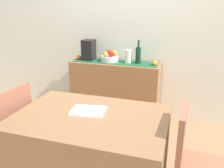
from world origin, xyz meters
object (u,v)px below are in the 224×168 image
object	(u,v)px
fruit_bowl	(110,59)
dining_table	(92,154)
sideboard_console	(115,90)
open_book	(88,111)
chair_near_window	(8,147)
coffee_maker	(89,50)
wine_bottle	(138,55)
ceramic_vase	(128,56)

from	to	relation	value
fruit_bowl	dining_table	xyz separation A→B (m)	(0.31, -1.47, -0.51)
sideboard_console	open_book	world-z (taller)	sideboard_console
fruit_bowl	open_book	bearing A→B (deg)	-79.26
sideboard_console	fruit_bowl	world-z (taller)	fruit_bowl
sideboard_console	chair_near_window	size ratio (longest dim) A/B	1.38
sideboard_console	coffee_maker	world-z (taller)	coffee_maker
sideboard_console	dining_table	world-z (taller)	sideboard_console
wine_bottle	coffee_maker	xyz separation A→B (m)	(-0.71, 0.00, 0.03)
fruit_bowl	chair_near_window	bearing A→B (deg)	-111.42
fruit_bowl	dining_table	world-z (taller)	fruit_bowl
chair_near_window	fruit_bowl	bearing A→B (deg)	68.58
dining_table	open_book	xyz separation A→B (m)	(-0.04, 0.06, 0.38)
wine_bottle	chair_near_window	world-z (taller)	wine_bottle
fruit_bowl	ceramic_vase	xyz separation A→B (m)	(0.26, 0.00, 0.05)
wine_bottle	ceramic_vase	bearing A→B (deg)	180.00
wine_bottle	dining_table	bearing A→B (deg)	-93.50
wine_bottle	fruit_bowl	bearing A→B (deg)	180.00
ceramic_vase	sideboard_console	bearing A→B (deg)	180.00
sideboard_console	wine_bottle	size ratio (longest dim) A/B	3.92
wine_bottle	dining_table	world-z (taller)	wine_bottle
coffee_maker	dining_table	distance (m)	1.71
wine_bottle	chair_near_window	size ratio (longest dim) A/B	0.35
sideboard_console	open_book	size ratio (longest dim) A/B	4.43
fruit_bowl	coffee_maker	xyz separation A→B (m)	(-0.31, 0.00, 0.10)
coffee_maker	open_book	xyz separation A→B (m)	(0.58, -1.41, -0.23)
ceramic_vase	chair_near_window	xyz separation A→B (m)	(-0.84, -1.47, -0.66)
coffee_maker	dining_table	xyz separation A→B (m)	(0.62, -1.47, -0.61)
fruit_bowl	ceramic_vase	size ratio (longest dim) A/B	1.42
sideboard_console	ceramic_vase	bearing A→B (deg)	0.00
sideboard_console	chair_near_window	bearing A→B (deg)	-114.18
sideboard_console	fruit_bowl	xyz separation A→B (m)	(-0.08, 0.00, 0.46)
coffee_maker	dining_table	world-z (taller)	coffee_maker
chair_near_window	coffee_maker	bearing A→B (deg)	79.85
sideboard_console	open_book	xyz separation A→B (m)	(0.18, -1.41, 0.33)
ceramic_vase	open_book	bearing A→B (deg)	-89.85
wine_bottle	chair_near_window	distance (m)	1.89
dining_table	coffee_maker	bearing A→B (deg)	113.02
coffee_maker	ceramic_vase	size ratio (longest dim) A/B	1.60
wine_bottle	coffee_maker	bearing A→B (deg)	180.00
fruit_bowl	sideboard_console	bearing A→B (deg)	0.00
coffee_maker	ceramic_vase	distance (m)	0.58
fruit_bowl	wine_bottle	xyz separation A→B (m)	(0.40, 0.00, 0.08)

